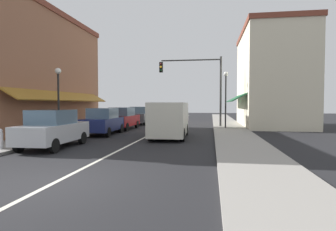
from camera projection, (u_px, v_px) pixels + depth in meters
The scene contains 15 objects.
ground_plane at pixel (166, 127), 25.03m from camera, with size 80.00×80.00×0.00m, color black.
sidewalk_left at pixel (108, 125), 25.87m from camera, with size 2.60×56.00×0.12m, color gray.
sidewalk_right at pixel (229, 127), 24.19m from camera, with size 2.60×56.00×0.12m, color gray.
lane_center_stripe at pixel (166, 127), 25.03m from camera, with size 0.14×52.00×0.01m, color silver.
storefront_left_block at pixel (25, 72), 20.38m from camera, with size 6.63×14.20×8.78m.
storefront_right_block at pixel (271, 78), 25.39m from camera, with size 6.53×10.20×8.75m.
parked_car_nearest_left at pixel (53, 129), 12.96m from camera, with size 1.85×4.14×1.77m.
parked_car_second_left at pixel (103, 122), 18.47m from camera, with size 1.88×4.15×1.77m.
parked_car_third_left at pixel (122, 118), 22.39m from camera, with size 1.85×4.14×1.77m.
parked_car_far_left at pixel (140, 116), 28.06m from camera, with size 1.86×4.14×1.77m.
van_in_lane at pixel (170, 119), 16.84m from camera, with size 2.11×5.23×2.12m.
traffic_signal_mast_arm at pixel (200, 79), 24.41m from camera, with size 5.46×0.50×6.15m.
street_lamp_left_near at pixel (58, 90), 16.55m from camera, with size 0.36×0.36×4.18m.
street_lamp_right_mid at pixel (226, 90), 22.48m from camera, with size 0.36×0.36×4.63m.
fire_hydrant at pixel (0, 139), 11.89m from camera, with size 0.22×0.22×0.87m.
Camera 1 is at (4.00, -6.65, 2.04)m, focal length 29.87 mm.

